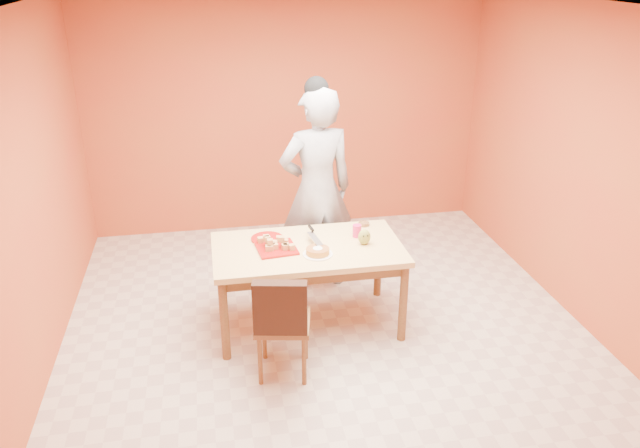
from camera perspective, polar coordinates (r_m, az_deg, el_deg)
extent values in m
plane|color=beige|center=(5.47, 0.81, -10.23)|extent=(5.00, 5.00, 0.00)
plane|color=silver|center=(4.56, 1.01, 19.29)|extent=(5.00, 5.00, 0.00)
plane|color=#B05528|center=(7.21, -3.07, 9.95)|extent=(4.50, 0.00, 4.50)
plane|color=#B05528|center=(4.95, -25.58, 1.21)|extent=(0.00, 5.00, 5.00)
plane|color=#B05528|center=(5.71, 23.68, 4.33)|extent=(0.00, 5.00, 5.00)
cube|color=#D9BA71|center=(5.28, -1.13, -2.33)|extent=(1.60, 0.90, 0.05)
cube|color=brown|center=(5.31, -1.12, -3.06)|extent=(1.48, 0.78, 0.10)
cylinder|color=brown|center=(5.07, -8.73, -8.74)|extent=(0.07, 0.07, 0.71)
cylinder|color=brown|center=(5.74, -9.07, -4.64)|extent=(0.07, 0.07, 0.71)
cylinder|color=brown|center=(5.29, 7.61, -7.19)|extent=(0.07, 0.07, 0.71)
cylinder|color=brown|center=(5.94, 5.35, -3.44)|extent=(0.07, 0.07, 0.71)
imported|color=#97989A|center=(5.88, -0.30, 3.09)|extent=(0.78, 0.58, 1.97)
cube|color=#9C100E|center=(5.23, -4.00, -2.25)|extent=(0.35, 0.35, 0.02)
cylinder|color=#9C100E|center=(5.42, -4.85, -1.33)|extent=(0.29, 0.29, 0.02)
cylinder|color=white|center=(5.13, -0.21, -2.78)|extent=(0.27, 0.27, 0.01)
cylinder|color=gold|center=(5.11, -0.21, -2.49)|extent=(0.20, 0.20, 0.04)
cube|color=white|center=(5.26, -0.46, -1.35)|extent=(0.10, 0.30, 0.01)
ellipsoid|color=olive|center=(5.30, 4.07, -1.19)|extent=(0.13, 0.11, 0.14)
cylinder|color=#CA1E5F|center=(5.44, 3.40, -0.63)|extent=(0.08, 0.08, 0.11)
cylinder|color=#3C2010|center=(5.69, 4.03, 0.01)|extent=(0.12, 0.12, 0.03)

